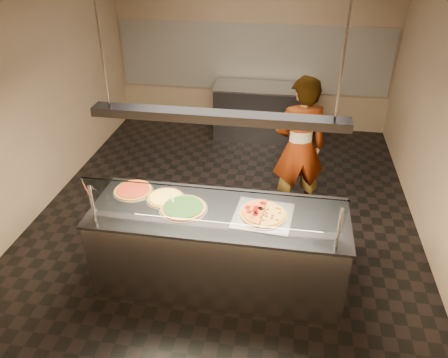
% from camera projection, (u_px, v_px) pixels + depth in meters
% --- Properties ---
extents(ground, '(5.00, 6.00, 0.02)m').
position_uv_depth(ground, '(226.00, 211.00, 6.00)').
color(ground, black).
rests_on(ground, ground).
extents(wall_back, '(5.00, 0.02, 3.00)m').
position_uv_depth(wall_back, '(253.00, 46.00, 7.78)').
color(wall_back, '#9A8663').
rests_on(wall_back, ground).
extents(wall_front, '(5.00, 0.02, 3.00)m').
position_uv_depth(wall_front, '(150.00, 288.00, 2.68)').
color(wall_front, '#9A8663').
rests_on(wall_front, ground).
extents(wall_left, '(0.02, 6.00, 3.00)m').
position_uv_depth(wall_left, '(33.00, 96.00, 5.58)').
color(wall_left, '#9A8663').
rests_on(wall_left, ground).
extents(wall_right, '(0.02, 6.00, 3.00)m').
position_uv_depth(wall_right, '(448.00, 122.00, 4.88)').
color(wall_right, '#9A8663').
rests_on(wall_right, ground).
extents(tile_band, '(4.90, 0.02, 1.20)m').
position_uv_depth(tile_band, '(253.00, 58.00, 7.86)').
color(tile_band, silver).
rests_on(tile_band, wall_back).
extents(serving_counter, '(2.59, 0.94, 0.93)m').
position_uv_depth(serving_counter, '(219.00, 248.00, 4.60)').
color(serving_counter, '#B7B7BC').
rests_on(serving_counter, ground).
extents(sneeze_guard, '(2.35, 0.18, 0.54)m').
position_uv_depth(sneeze_guard, '(212.00, 206.00, 3.92)').
color(sneeze_guard, '#B7B7BC').
rests_on(sneeze_guard, serving_counter).
extents(perforated_tray, '(0.61, 0.61, 0.01)m').
position_uv_depth(perforated_tray, '(263.00, 215.00, 4.30)').
color(perforated_tray, silver).
rests_on(perforated_tray, serving_counter).
extents(half_pizza_pepperoni, '(0.27, 0.48, 0.05)m').
position_uv_depth(half_pizza_pepperoni, '(252.00, 212.00, 4.30)').
color(half_pizza_pepperoni, brown).
rests_on(half_pizza_pepperoni, perforated_tray).
extents(half_pizza_sausage, '(0.27, 0.48, 0.04)m').
position_uv_depth(half_pizza_sausage, '(274.00, 215.00, 4.28)').
color(half_pizza_sausage, brown).
rests_on(half_pizza_sausage, perforated_tray).
extents(pizza_spinach, '(0.49, 0.49, 0.03)m').
position_uv_depth(pizza_spinach, '(183.00, 207.00, 4.40)').
color(pizza_spinach, silver).
rests_on(pizza_spinach, serving_counter).
extents(pizza_cheese, '(0.41, 0.41, 0.03)m').
position_uv_depth(pizza_cheese, '(166.00, 197.00, 4.56)').
color(pizza_cheese, silver).
rests_on(pizza_cheese, serving_counter).
extents(pizza_tomato, '(0.43, 0.43, 0.03)m').
position_uv_depth(pizza_tomato, '(133.00, 190.00, 4.69)').
color(pizza_tomato, silver).
rests_on(pizza_tomato, serving_counter).
extents(pizza_spatula, '(0.25, 0.21, 0.02)m').
position_uv_depth(pizza_spatula, '(177.00, 200.00, 4.49)').
color(pizza_spatula, '#B7B7BC').
rests_on(pizza_spatula, pizza_spinach).
extents(prep_table, '(1.73, 0.74, 0.93)m').
position_uv_depth(prep_table, '(262.00, 111.00, 7.88)').
color(prep_table, '#37373C').
rests_on(prep_table, ground).
extents(worker, '(0.79, 0.63, 1.89)m').
position_uv_depth(worker, '(299.00, 148.00, 5.56)').
color(worker, '#413F4A').
rests_on(worker, ground).
extents(heat_lamp_housing, '(2.30, 0.18, 0.08)m').
position_uv_depth(heat_lamp_housing, '(218.00, 117.00, 3.84)').
color(heat_lamp_housing, '#37373C').
rests_on(heat_lamp_housing, ceiling).
extents(lamp_rod_left, '(0.02, 0.02, 1.01)m').
position_uv_depth(lamp_rod_left, '(102.00, 50.00, 3.70)').
color(lamp_rod_left, '#B7B7BC').
rests_on(lamp_rod_left, ceiling).
extents(lamp_rod_right, '(0.02, 0.02, 1.01)m').
position_uv_depth(lamp_rod_right, '(343.00, 60.00, 3.42)').
color(lamp_rod_right, '#B7B7BC').
rests_on(lamp_rod_right, ceiling).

